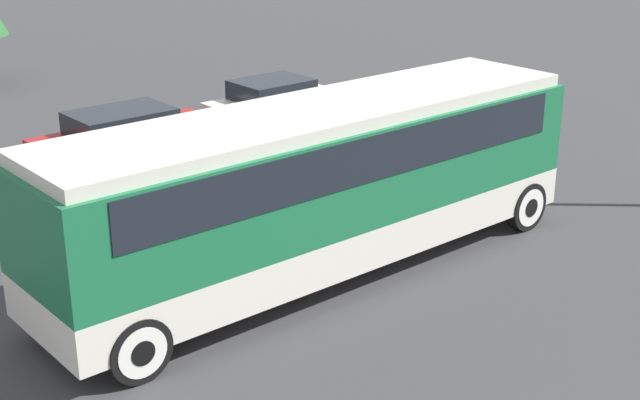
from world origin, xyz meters
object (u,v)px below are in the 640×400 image
Objects in this scene: parked_car_near at (275,103)px; parked_car_far at (76,189)px; parked_car_mid at (127,137)px; tour_bus at (324,174)px.

parked_car_far is (-7.74, -3.09, -0.02)m from parked_car_near.
parked_car_far is (-2.72, -2.75, -0.03)m from parked_car_mid.
parked_car_near is (5.44, 8.52, -1.22)m from tour_bus.
parked_car_near is 1.01× the size of parked_car_far.
tour_bus is 2.69× the size of parked_car_far.
parked_car_near reaches higher than parked_car_far.
parked_car_mid reaches higher than parked_car_near.
tour_bus is 2.27× the size of parked_car_mid.
tour_bus is at bearing -92.98° from parked_car_mid.
parked_car_mid is 1.18× the size of parked_car_far.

